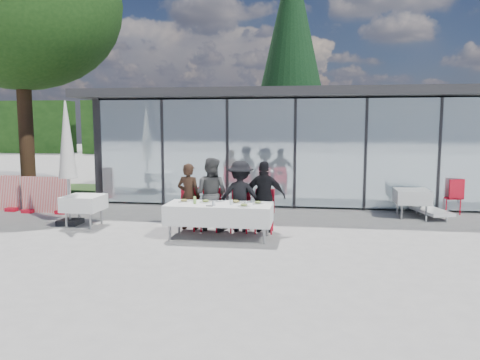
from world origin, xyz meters
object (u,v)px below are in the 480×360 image
object	(u,v)px
diner_d	(264,197)
conifer_tree	(291,47)
diner_chair_c	(240,208)
market_umbrella	(67,147)
plate_b	(206,201)
juice_bottle	(195,200)
diner_a	(189,196)
diner_c	(240,196)
plate_extra	(244,205)
diner_b	(211,194)
folded_eyeglasses	(209,206)
deciduous_tree	(19,6)
spare_table_left	(84,203)
plate_c	(236,202)
plate_d	(258,203)
plate_a	(184,201)
dining_table	(219,213)
diner_chair_a	(189,206)
lounger	(428,207)
diner_chair_d	(264,208)
spare_chair_b	(454,195)
spare_table_right	(412,197)
diner_chair_b	(211,207)

from	to	relation	value
diner_d	conifer_tree	distance (m)	12.94
diner_chair_c	market_umbrella	xyz separation A→B (m)	(-4.24, 0.07, 1.37)
plate_b	juice_bottle	xyz separation A→B (m)	(-0.20, -0.18, 0.06)
diner_a	diner_c	bearing A→B (deg)	-170.29
plate_extra	diner_b	bearing A→B (deg)	131.97
diner_b	plate_b	size ratio (longest dim) A/B	6.44
folded_eyeglasses	deciduous_tree	world-z (taller)	deciduous_tree
diner_a	spare_table_left	xyz separation A→B (m)	(-2.60, -0.02, -0.22)
diner_b	plate_c	bearing A→B (deg)	153.92
plate_d	folded_eyeglasses	bearing A→B (deg)	-156.40
plate_a	diner_b	bearing A→B (deg)	53.78
deciduous_tree	plate_c	bearing A→B (deg)	-33.04
dining_table	diner_chair_a	bearing A→B (deg)	139.09
lounger	diner_chair_d	bearing A→B (deg)	-149.81
conifer_tree	plate_extra	bearing A→B (deg)	-91.66
diner_chair_a	diner_chair_d	world-z (taller)	same
diner_chair_c	spare_chair_b	size ratio (longest dim) A/B	1.00
diner_b	spare_table_right	world-z (taller)	diner_b
plate_a	plate_b	xyz separation A→B (m)	(0.48, -0.00, 0.00)
spare_chair_b	market_umbrella	distance (m)	10.14
spare_table_right	deciduous_tree	world-z (taller)	deciduous_tree
diner_a	diner_chair_d	xyz separation A→B (m)	(1.76, 0.01, -0.24)
plate_a	lounger	size ratio (longest dim) A/B	0.18
spare_chair_b	deciduous_tree	world-z (taller)	deciduous_tree
plate_b	spare_table_left	distance (m)	3.21
plate_d	juice_bottle	size ratio (longest dim) A/B	1.62
spare_table_right	spare_chair_b	size ratio (longest dim) A/B	0.88
diner_chair_b	spare_table_right	size ratio (longest dim) A/B	1.13
diner_chair_d	deciduous_tree	world-z (taller)	deciduous_tree
diner_chair_a	plate_a	bearing A→B (deg)	-84.74
spare_chair_b	deciduous_tree	size ratio (longest dim) A/B	0.10
juice_bottle	spare_chair_b	distance (m)	7.28
diner_chair_a	diner_chair_b	bearing A→B (deg)	0.00
plate_d	spare_table_right	xyz separation A→B (m)	(3.74, 2.88, -0.22)
diner_chair_b	deciduous_tree	xyz separation A→B (m)	(-7.71, 4.85, 5.94)
diner_c	diner_d	xyz separation A→B (m)	(0.55, 0.00, -0.00)
plate_d	plate_c	bearing A→B (deg)	173.52
dining_table	diner_chair_a	xyz separation A→B (m)	(-0.87, 0.75, -0.00)
diner_chair_c	conifer_tree	bearing A→B (deg)	87.10
juice_bottle	spare_chair_b	bearing A→B (deg)	30.06
diner_chair_a	diner_c	xyz separation A→B (m)	(1.21, -0.01, 0.27)
diner_chair_a	conifer_tree	world-z (taller)	conifer_tree
plate_c	diner_chair_b	bearing A→B (deg)	137.98
plate_d	plate_extra	size ratio (longest dim) A/B	1.00
dining_table	diner_b	distance (m)	0.87
diner_chair_d	plate_a	xyz separation A→B (m)	(-1.70, -0.65, 0.24)
diner_a	diner_c	size ratio (longest dim) A/B	0.96
diner_a	diner_b	bearing A→B (deg)	-170.29
plate_b	plate_a	bearing A→B (deg)	179.92
plate_extra	spare_chair_b	world-z (taller)	spare_chair_b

